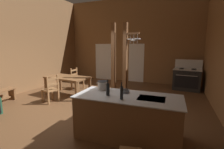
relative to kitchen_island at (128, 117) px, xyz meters
name	(u,v)px	position (x,y,z in m)	size (l,w,h in m)	color
ground_plane	(91,110)	(-1.52, 1.09, -0.50)	(7.88, 9.55, 0.10)	brown
wall_back	(131,41)	(-1.52, 5.54, 1.75)	(7.88, 0.14, 4.41)	brown
wall_left	(4,38)	(-5.12, 1.09, 1.75)	(0.14, 9.55, 4.41)	brown
glazed_door_back_left	(103,62)	(-3.11, 5.46, 0.57)	(1.00, 0.01, 2.05)	white
glazed_panel_back_right	(136,63)	(-1.16, 5.46, 0.57)	(0.84, 0.01, 2.05)	white
kitchen_island	(128,117)	(0.00, 0.00, 0.00)	(2.19, 1.02, 0.91)	brown
stove_range	(187,79)	(1.34, 4.69, 0.03)	(1.22, 0.92, 1.32)	black
support_post_with_pot_rack	(126,58)	(-0.87, 2.66, 1.04)	(0.65, 0.27, 2.76)	brown
support_post_center	(113,61)	(-1.34, 2.58, 0.93)	(0.14, 0.14, 2.76)	brown
dining_table	(67,79)	(-3.07, 2.02, 0.20)	(1.79, 1.09, 0.74)	brown
ladderback_chair_near_window	(76,79)	(-3.31, 2.98, 0.00)	(0.48, 0.48, 0.95)	#9E7044
ladderback_chair_by_post	(51,89)	(-3.07, 1.11, 0.00)	(0.55, 0.55, 0.95)	#9E7044
stockpot_on_counter	(103,85)	(-0.68, 0.24, 0.56)	(0.31, 0.24, 0.21)	silver
mixing_bowl_on_counter	(125,91)	(-0.13, 0.19, 0.49)	(0.19, 0.19, 0.07)	slate
bottle_tall_on_counter	(108,89)	(-0.40, -0.12, 0.59)	(0.08, 0.08, 0.33)	#1E2328
bottle_short_on_counter	(122,92)	(-0.05, -0.26, 0.59)	(0.06, 0.06, 0.34)	#1E2328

